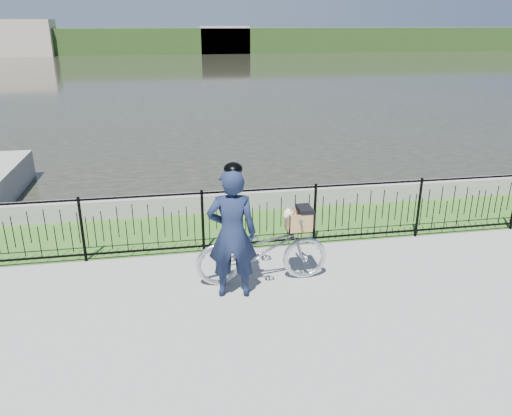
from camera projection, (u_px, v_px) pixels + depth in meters
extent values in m
plane|color=gray|center=(279.00, 293.00, 7.48)|extent=(120.00, 120.00, 0.00)
cube|color=#335E1D|center=(251.00, 227.00, 9.88)|extent=(60.00, 2.00, 0.01)
plane|color=#27281D|center=(185.00, 75.00, 37.90)|extent=(120.00, 120.00, 0.00)
cube|color=gray|center=(243.00, 200.00, 10.73)|extent=(60.00, 0.30, 0.40)
cube|color=#254018|center=(175.00, 41.00, 62.26)|extent=(120.00, 6.00, 3.00)
cube|color=#A79786|center=(17.00, 38.00, 57.32)|extent=(8.00, 4.00, 4.00)
cube|color=#A79786|center=(224.00, 40.00, 61.82)|extent=(6.00, 3.00, 3.20)
imported|color=#B4BAC1|center=(262.00, 249.00, 7.65)|extent=(2.04, 0.71, 1.07)
cube|color=black|center=(299.00, 229.00, 7.64)|extent=(0.38, 0.18, 0.02)
cube|color=#9E7A49|center=(299.00, 229.00, 7.63)|extent=(0.38, 0.33, 0.01)
cube|color=#9E7A49|center=(296.00, 217.00, 7.73)|extent=(0.38, 0.01, 0.30)
cube|color=#9E7A49|center=(302.00, 224.00, 7.44)|extent=(0.38, 0.02, 0.30)
cube|color=#9E7A49|center=(311.00, 220.00, 7.61)|extent=(0.01, 0.33, 0.30)
cube|color=#9E7A49|center=(287.00, 221.00, 7.55)|extent=(0.02, 0.33, 0.30)
cube|color=black|center=(305.00, 209.00, 7.53)|extent=(0.21, 0.35, 0.06)
cube|color=black|center=(312.00, 218.00, 7.61)|extent=(0.02, 0.35, 0.24)
ellipsoid|color=silver|center=(298.00, 222.00, 7.59)|extent=(0.31, 0.22, 0.20)
sphere|color=silver|center=(289.00, 214.00, 7.49)|extent=(0.15, 0.15, 0.15)
sphere|color=silver|center=(286.00, 216.00, 7.48)|extent=(0.07, 0.07, 0.07)
sphere|color=black|center=(284.00, 217.00, 7.47)|extent=(0.02, 0.02, 0.02)
cone|color=olive|center=(288.00, 208.00, 7.53)|extent=(0.06, 0.08, 0.08)
cone|color=olive|center=(291.00, 211.00, 7.44)|extent=(0.06, 0.08, 0.08)
imported|color=#131D36|center=(232.00, 234.00, 7.11)|extent=(0.76, 0.55, 1.95)
ellipsoid|color=black|center=(231.00, 170.00, 6.77)|extent=(0.26, 0.29, 0.18)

